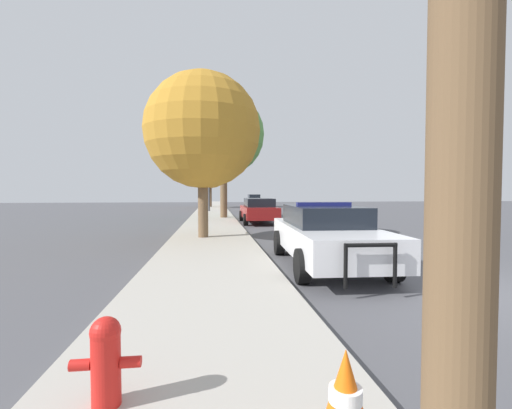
{
  "coord_description": "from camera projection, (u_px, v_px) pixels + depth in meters",
  "views": [
    {
      "loc": [
        -5.02,
        -5.25,
        1.83
      ],
      "look_at": [
        -1.75,
        20.83,
        0.84
      ],
      "focal_mm": 24.0,
      "sensor_mm": 36.0,
      "label": 1
    }
  ],
  "objects": [
    {
      "name": "traffic_light",
      "position": [
        223.0,
        172.0,
        30.11
      ],
      "size": [
        3.09,
        0.35,
        4.93
      ],
      "color": "#424247",
      "rests_on": "sidewalk_left"
    },
    {
      "name": "tree_sidewalk_mid",
      "position": [
        224.0,
        135.0,
        22.47
      ],
      "size": [
        5.37,
        5.37,
        8.15
      ],
      "color": "brown",
      "rests_on": "sidewalk_left"
    },
    {
      "name": "tree_sidewalk_far",
      "position": [
        210.0,
        166.0,
        38.5
      ],
      "size": [
        4.97,
        4.97,
        7.07
      ],
      "color": "brown",
      "rests_on": "sidewalk_left"
    },
    {
      "name": "sidewalk_left",
      "position": [
        209.0,
        306.0,
        5.26
      ],
      "size": [
        3.0,
        110.0,
        0.13
      ],
      "color": "#ADA89E",
      "rests_on": "ground_plane"
    },
    {
      "name": "police_car",
      "position": [
        326.0,
        234.0,
        8.46
      ],
      "size": [
        2.29,
        5.27,
        1.56
      ],
      "rotation": [
        0.0,
        0.0,
        3.1
      ],
      "color": "white",
      "rests_on": "ground_plane"
    },
    {
      "name": "tree_sidewalk_near",
      "position": [
        203.0,
        131.0,
        12.66
      ],
      "size": [
        4.3,
        4.3,
        6.12
      ],
      "color": "brown",
      "rests_on": "sidewalk_left"
    },
    {
      "name": "traffic_cone",
      "position": [
        345.0,
        399.0,
        2.24
      ],
      "size": [
        0.4,
        0.4,
        0.68
      ],
      "color": "orange",
      "rests_on": "sidewalk_left"
    },
    {
      "name": "car_background_distant",
      "position": [
        254.0,
        199.0,
        48.86
      ],
      "size": [
        2.03,
        4.19,
        1.44
      ],
      "rotation": [
        0.0,
        0.0,
        0.01
      ],
      "color": "slate",
      "rests_on": "ground_plane"
    },
    {
      "name": "ground_plane",
      "position": [
        506.0,
        298.0,
        5.9
      ],
      "size": [
        110.0,
        110.0,
        0.0
      ],
      "primitive_type": "plane",
      "color": "#4F4F54"
    },
    {
      "name": "fire_hydrant",
      "position": [
        106.0,
        359.0,
        2.7
      ],
      "size": [
        0.54,
        0.24,
        0.71
      ],
      "color": "red",
      "rests_on": "sidewalk_left"
    },
    {
      "name": "car_background_midblock",
      "position": [
        259.0,
        210.0,
        19.9
      ],
      "size": [
        2.0,
        4.63,
        1.44
      ],
      "rotation": [
        0.0,
        0.0,
        -0.0
      ],
      "color": "maroon",
      "rests_on": "ground_plane"
    }
  ]
}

